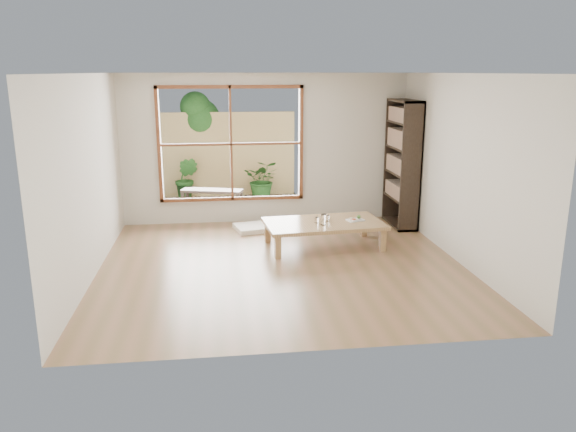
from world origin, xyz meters
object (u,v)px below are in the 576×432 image
object	(u,v)px
food_tray	(356,219)
low_table	(324,225)
bookshelf	(402,164)
garden_bench	(212,193)

from	to	relation	value
food_tray	low_table	bearing A→B (deg)	166.93
bookshelf	garden_bench	bearing A→B (deg)	154.74
bookshelf	food_tray	xyz separation A→B (m)	(-1.05, -1.05, -0.67)
bookshelf	garden_bench	world-z (taller)	bookshelf
low_table	bookshelf	world-z (taller)	bookshelf
food_tray	garden_bench	bearing A→B (deg)	114.05
garden_bench	low_table	bearing A→B (deg)	-40.81
bookshelf	food_tray	distance (m)	1.63
low_table	bookshelf	xyz separation A→B (m)	(1.57, 1.08, 0.74)
food_tray	garden_bench	size ratio (longest dim) A/B	0.24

